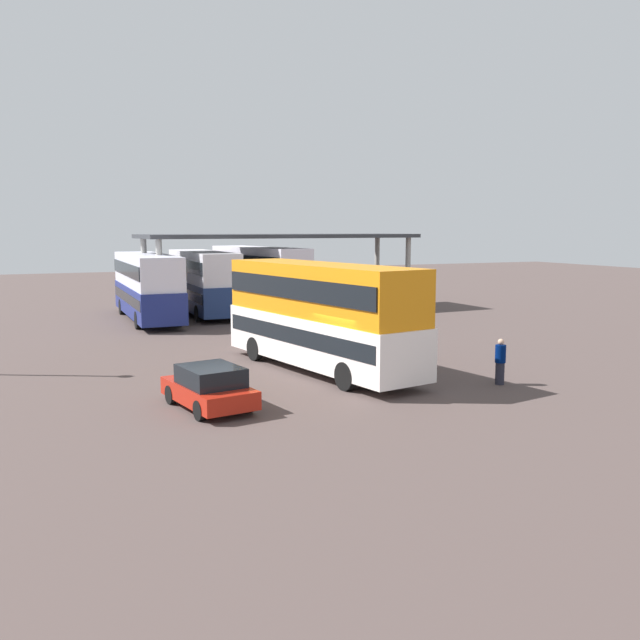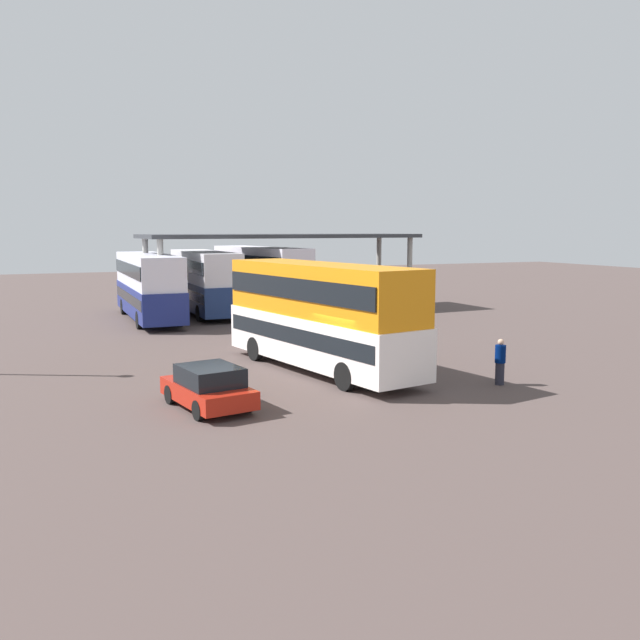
{
  "view_description": "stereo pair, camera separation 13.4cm",
  "coord_description": "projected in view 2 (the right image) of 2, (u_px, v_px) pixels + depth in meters",
  "views": [
    {
      "loc": [
        -10.65,
        -20.98,
        5.5
      ],
      "look_at": [
        -0.19,
        2.79,
        2.0
      ],
      "focal_mm": 37.88,
      "sensor_mm": 36.0,
      "label": 1
    },
    {
      "loc": [
        -10.53,
        -21.04,
        5.5
      ],
      "look_at": [
        -0.19,
        2.79,
        2.0
      ],
      "focal_mm": 37.88,
      "sensor_mm": 36.0,
      "label": 2
    }
  ],
  "objects": [
    {
      "name": "double_decker_far_right",
      "position": [
        261.0,
        275.0,
        46.34
      ],
      "size": [
        3.98,
        10.91,
        4.29
      ],
      "rotation": [
        0.0,
        0.0,
        1.72
      ],
      "color": "navy",
      "rests_on": "ground_plane"
    },
    {
      "name": "double_decker_mid_row",
      "position": [
        205.0,
        280.0,
        43.55
      ],
      "size": [
        2.59,
        10.27,
        4.09
      ],
      "rotation": [
        0.0,
        0.0,
        1.56
      ],
      "color": "navy",
      "rests_on": "ground_plane"
    },
    {
      "name": "pedestrian_waiting",
      "position": [
        500.0,
        362.0,
        23.95
      ],
      "size": [
        0.38,
        0.38,
        1.65
      ],
      "rotation": [
        0.0,
        0.0,
        5.95
      ],
      "color": "#262633",
      "rests_on": "ground_plane"
    },
    {
      "name": "parked_hatchback",
      "position": [
        208.0,
        387.0,
        20.79
      ],
      "size": [
        2.33,
        3.89,
        1.35
      ],
      "rotation": [
        0.0,
        0.0,
        1.74
      ],
      "color": "#B11F11",
      "rests_on": "ground_plane"
    },
    {
      "name": "ground_plane",
      "position": [
        356.0,
        385.0,
        24.01
      ],
      "size": [
        140.0,
        140.0,
        0.0
      ],
      "primitive_type": "plane",
      "color": "#4C3E3B"
    },
    {
      "name": "depot_canopy",
      "position": [
        283.0,
        240.0,
        44.73
      ],
      "size": [
        18.75,
        6.19,
        5.18
      ],
      "rotation": [
        0.0,
        0.0,
        0.05
      ],
      "color": "#33353A",
      "rests_on": "ground_plane"
    },
    {
      "name": "double_decker_near_canopy",
      "position": [
        149.0,
        284.0,
        40.88
      ],
      "size": [
        2.62,
        11.49,
        4.0
      ],
      "rotation": [
        0.0,
        0.0,
        1.56
      ],
      "color": "navy",
      "rests_on": "ground_plane"
    },
    {
      "name": "double_decker_main",
      "position": [
        320.0,
        312.0,
        26.18
      ],
      "size": [
        4.32,
        10.72,
        4.18
      ],
      "rotation": [
        0.0,
        0.0,
        1.75
      ],
      "color": "white",
      "rests_on": "ground_plane"
    }
  ]
}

